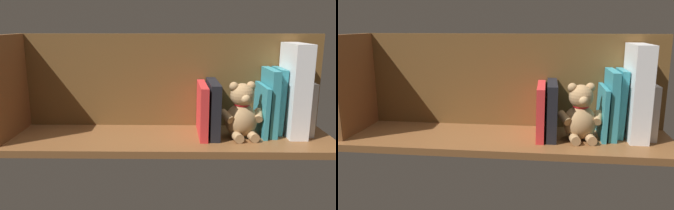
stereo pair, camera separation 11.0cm
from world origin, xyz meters
TOP-DOWN VIEW (x-y plane):
  - ground_plane at (0.00, 0.00)cm, footprint 105.38×29.70cm
  - shelf_back_panel at (0.00, -12.60)cm, footprint 105.38×1.50cm
  - shelf_side_divider at (50.69, 0.00)cm, footprint 2.40×23.70cm
  - book_0 at (-45.38, -4.74)cm, footprint 2.48×13.43cm
  - dictionary_thick_white at (-40.68, -3.00)cm, footprint 5.64×16.70cm
  - book_1 at (-36.13, -5.34)cm, footprint 2.79×12.22cm
  - book_2 at (-33.16, -3.72)cm, footprint 2.50×15.46cm
  - book_3 at (-30.59, -3.22)cm, footprint 1.70×16.47cm
  - teddy_bear at (-23.36, 1.09)cm, footprint 14.40×12.46cm
  - book_4 at (-14.53, -2.07)cm, footprint 3.14×18.75cm
  - book_5 at (-11.09, -1.81)cm, footprint 2.46×19.27cm

SIDE VIEW (x-z plane):
  - ground_plane at x=0.00cm, z-range -2.20..0.00cm
  - teddy_bear at x=-23.36cm, z-range -1.07..16.85cm
  - book_3 at x=-30.59cm, z-range -0.01..16.26cm
  - book_5 at x=-11.09cm, z-range 0.00..16.74cm
  - book_0 at x=-45.38cm, z-range 0.00..17.20cm
  - book_4 at x=-14.53cm, z-range 0.00..17.49cm
  - book_2 at x=-33.16cm, z-range 0.00..21.37cm
  - book_1 at x=-36.13cm, z-range -0.03..21.46cm
  - dictionary_thick_white at x=-40.68cm, z-range 0.00..29.56cm
  - shelf_back_panel at x=0.00cm, z-range 0.00..32.24cm
  - shelf_side_divider at x=50.69cm, z-range 0.00..32.24cm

